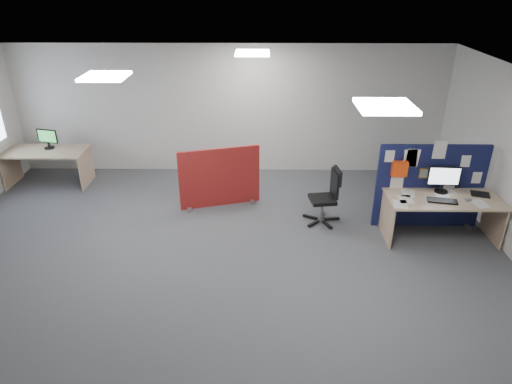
{
  "coord_description": "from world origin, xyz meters",
  "views": [
    {
      "loc": [
        0.66,
        -5.83,
        3.99
      ],
      "look_at": [
        0.59,
        0.3,
        1.0
      ],
      "focal_mm": 32.0,
      "sensor_mm": 36.0,
      "label": 1
    }
  ],
  "objects_px": {
    "navy_divider": "(428,186)",
    "monitor_second": "(47,138)",
    "second_desk": "(48,158)",
    "main_desk": "(442,206)",
    "office_chair": "(328,193)",
    "monitor_main": "(444,178)",
    "red_divider": "(220,178)"
  },
  "relations": [
    {
      "from": "navy_divider",
      "to": "second_desk",
      "type": "xyz_separation_m",
      "value": [
        -7.14,
        1.67,
        -0.2
      ]
    },
    {
      "from": "navy_divider",
      "to": "red_divider",
      "type": "distance_m",
      "value": 3.63
    },
    {
      "from": "second_desk",
      "to": "monitor_main",
      "type": "bearing_deg",
      "value": -14.24
    },
    {
      "from": "red_divider",
      "to": "office_chair",
      "type": "distance_m",
      "value": 2.01
    },
    {
      "from": "second_desk",
      "to": "office_chair",
      "type": "height_order",
      "value": "office_chair"
    },
    {
      "from": "navy_divider",
      "to": "office_chair",
      "type": "height_order",
      "value": "navy_divider"
    },
    {
      "from": "second_desk",
      "to": "navy_divider",
      "type": "bearing_deg",
      "value": -13.14
    },
    {
      "from": "navy_divider",
      "to": "main_desk",
      "type": "bearing_deg",
      "value": -71.72
    },
    {
      "from": "navy_divider",
      "to": "monitor_main",
      "type": "distance_m",
      "value": 0.33
    },
    {
      "from": "monitor_main",
      "to": "second_desk",
      "type": "height_order",
      "value": "monitor_main"
    },
    {
      "from": "main_desk",
      "to": "monitor_second",
      "type": "relative_size",
      "value": 4.14
    },
    {
      "from": "main_desk",
      "to": "office_chair",
      "type": "xyz_separation_m",
      "value": [
        -1.76,
        0.5,
        -0.01
      ]
    },
    {
      "from": "monitor_second",
      "to": "red_divider",
      "type": "bearing_deg",
      "value": -1.96
    },
    {
      "from": "second_desk",
      "to": "main_desk",
      "type": "bearing_deg",
      "value": -15.68
    },
    {
      "from": "main_desk",
      "to": "monitor_main",
      "type": "bearing_deg",
      "value": 82.67
    },
    {
      "from": "monitor_second",
      "to": "office_chair",
      "type": "bearing_deg",
      "value": -2.29
    },
    {
      "from": "monitor_second",
      "to": "second_desk",
      "type": "bearing_deg",
      "value": -95.67
    },
    {
      "from": "monitor_main",
      "to": "red_divider",
      "type": "bearing_deg",
      "value": 169.58
    },
    {
      "from": "monitor_second",
      "to": "monitor_main",
      "type": "bearing_deg",
      "value": -0.61
    },
    {
      "from": "red_divider",
      "to": "second_desk",
      "type": "bearing_deg",
      "value": 148.97
    },
    {
      "from": "navy_divider",
      "to": "red_divider",
      "type": "relative_size",
      "value": 1.23
    },
    {
      "from": "navy_divider",
      "to": "main_desk",
      "type": "height_order",
      "value": "navy_divider"
    },
    {
      "from": "monitor_main",
      "to": "navy_divider",
      "type": "bearing_deg",
      "value": 132.19
    },
    {
      "from": "second_desk",
      "to": "office_chair",
      "type": "bearing_deg",
      "value": -15.66
    },
    {
      "from": "monitor_second",
      "to": "main_desk",
      "type": "bearing_deg",
      "value": -2.05
    },
    {
      "from": "navy_divider",
      "to": "monitor_second",
      "type": "height_order",
      "value": "navy_divider"
    },
    {
      "from": "red_divider",
      "to": "navy_divider",
      "type": "bearing_deg",
      "value": -27.72
    },
    {
      "from": "main_desk",
      "to": "office_chair",
      "type": "distance_m",
      "value": 1.83
    },
    {
      "from": "second_desk",
      "to": "monitor_second",
      "type": "relative_size",
      "value": 3.72
    },
    {
      "from": "monitor_main",
      "to": "red_divider",
      "type": "relative_size",
      "value": 0.35
    },
    {
      "from": "monitor_main",
      "to": "monitor_second",
      "type": "bearing_deg",
      "value": 168.26
    },
    {
      "from": "second_desk",
      "to": "office_chair",
      "type": "distance_m",
      "value": 5.72
    }
  ]
}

